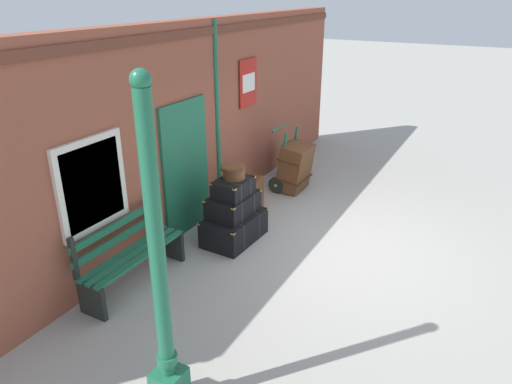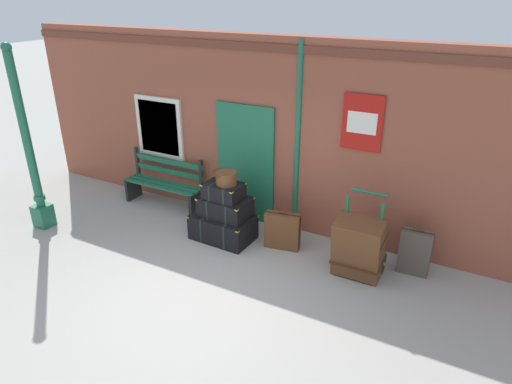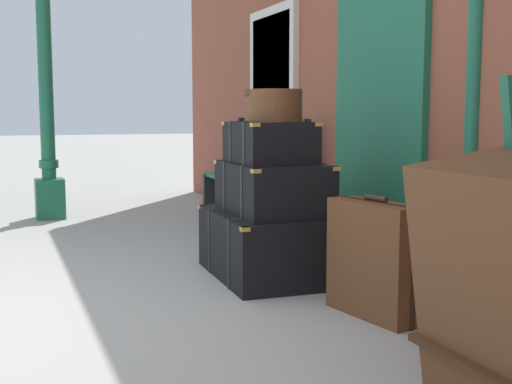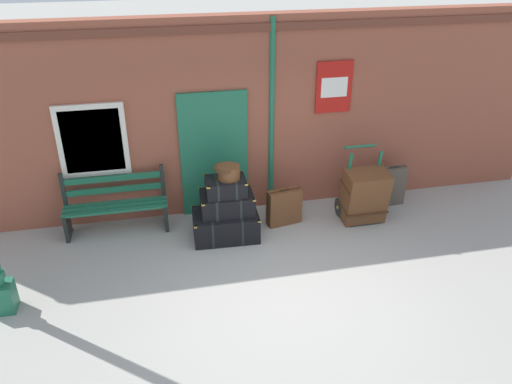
{
  "view_description": "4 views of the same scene",
  "coord_description": "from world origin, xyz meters",
  "px_view_note": "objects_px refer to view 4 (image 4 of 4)",
  "views": [
    {
      "loc": [
        -6.07,
        -1.83,
        3.62
      ],
      "look_at": [
        0.23,
        1.6,
        0.53
      ],
      "focal_mm": 33.34,
      "sensor_mm": 36.0,
      "label": 1
    },
    {
      "loc": [
        3.08,
        -3.96,
        3.86
      ],
      "look_at": [
        0.02,
        1.79,
        0.89
      ],
      "focal_mm": 31.58,
      "sensor_mm": 36.0,
      "label": 2
    },
    {
      "loc": [
        3.44,
        -0.01,
        1.06
      ],
      "look_at": [
        -0.6,
        1.56,
        0.54
      ],
      "focal_mm": 46.91,
      "sensor_mm": 36.0,
      "label": 3
    },
    {
      "loc": [
        -1.45,
        -5.16,
        4.4
      ],
      "look_at": [
        0.02,
        1.74,
        0.66
      ],
      "focal_mm": 35.87,
      "sensor_mm": 36.0,
      "label": 4
    }
  ],
  "objects_px": {
    "suitcase_oxblood": "(284,207)",
    "platform_bench": "(116,205)",
    "steamer_trunk_base": "(226,225)",
    "suitcase_charcoal": "(392,186)",
    "round_hatbox": "(228,171)",
    "large_brown_trunk": "(364,196)",
    "steamer_trunk_top": "(226,187)",
    "steamer_trunk_middle": "(227,203)",
    "porters_trolley": "(359,201)"
  },
  "relations": [
    {
      "from": "suitcase_oxblood",
      "to": "platform_bench",
      "type": "bearing_deg",
      "value": 172.14
    },
    {
      "from": "steamer_trunk_base",
      "to": "suitcase_charcoal",
      "type": "distance_m",
      "value": 3.03
    },
    {
      "from": "round_hatbox",
      "to": "suitcase_oxblood",
      "type": "relative_size",
      "value": 0.61
    },
    {
      "from": "steamer_trunk_base",
      "to": "round_hatbox",
      "type": "bearing_deg",
      "value": 22.71
    },
    {
      "from": "large_brown_trunk",
      "to": "steamer_trunk_top",
      "type": "bearing_deg",
      "value": 179.72
    },
    {
      "from": "steamer_trunk_top",
      "to": "large_brown_trunk",
      "type": "relative_size",
      "value": 0.67
    },
    {
      "from": "steamer_trunk_middle",
      "to": "suitcase_oxblood",
      "type": "distance_m",
      "value": 1.01
    },
    {
      "from": "platform_bench",
      "to": "suitcase_charcoal",
      "type": "relative_size",
      "value": 2.18
    },
    {
      "from": "porters_trolley",
      "to": "suitcase_charcoal",
      "type": "height_order",
      "value": "porters_trolley"
    },
    {
      "from": "round_hatbox",
      "to": "platform_bench",
      "type": "bearing_deg",
      "value": 162.61
    },
    {
      "from": "steamer_trunk_base",
      "to": "porters_trolley",
      "type": "xyz_separation_m",
      "value": [
        2.28,
        0.18,
        0.06
      ]
    },
    {
      "from": "suitcase_oxblood",
      "to": "steamer_trunk_middle",
      "type": "bearing_deg",
      "value": -169.94
    },
    {
      "from": "steamer_trunk_middle",
      "to": "large_brown_trunk",
      "type": "distance_m",
      "value": 2.25
    },
    {
      "from": "platform_bench",
      "to": "suitcase_oxblood",
      "type": "distance_m",
      "value": 2.68
    },
    {
      "from": "steamer_trunk_top",
      "to": "round_hatbox",
      "type": "xyz_separation_m",
      "value": [
        0.04,
        0.01,
        0.25
      ]
    },
    {
      "from": "steamer_trunk_middle",
      "to": "suitcase_oxblood",
      "type": "relative_size",
      "value": 1.29
    },
    {
      "from": "steamer_trunk_top",
      "to": "round_hatbox",
      "type": "bearing_deg",
      "value": 16.55
    },
    {
      "from": "round_hatbox",
      "to": "porters_trolley",
      "type": "xyz_separation_m",
      "value": [
        2.21,
        0.15,
        -0.84
      ]
    },
    {
      "from": "round_hatbox",
      "to": "porters_trolley",
      "type": "height_order",
      "value": "porters_trolley"
    },
    {
      "from": "steamer_trunk_middle",
      "to": "round_hatbox",
      "type": "bearing_deg",
      "value": -7.57
    },
    {
      "from": "suitcase_charcoal",
      "to": "steamer_trunk_base",
      "type": "bearing_deg",
      "value": -171.35
    },
    {
      "from": "steamer_trunk_base",
      "to": "large_brown_trunk",
      "type": "height_order",
      "value": "large_brown_trunk"
    },
    {
      "from": "porters_trolley",
      "to": "steamer_trunk_top",
      "type": "bearing_deg",
      "value": -175.94
    },
    {
      "from": "round_hatbox",
      "to": "suitcase_charcoal",
      "type": "distance_m",
      "value": 3.05
    },
    {
      "from": "steamer_trunk_middle",
      "to": "round_hatbox",
      "type": "relative_size",
      "value": 2.1
    },
    {
      "from": "platform_bench",
      "to": "steamer_trunk_top",
      "type": "height_order",
      "value": "platform_bench"
    },
    {
      "from": "suitcase_charcoal",
      "to": "porters_trolley",
      "type": "bearing_deg",
      "value": -158.51
    },
    {
      "from": "suitcase_oxblood",
      "to": "suitcase_charcoal",
      "type": "relative_size",
      "value": 0.87
    },
    {
      "from": "porters_trolley",
      "to": "large_brown_trunk",
      "type": "xyz_separation_m",
      "value": [
        -0.0,
        -0.17,
        0.19
      ]
    },
    {
      "from": "steamer_trunk_top",
      "to": "steamer_trunk_base",
      "type": "bearing_deg",
      "value": -147.11
    },
    {
      "from": "round_hatbox",
      "to": "suitcase_oxblood",
      "type": "distance_m",
      "value": 1.25
    },
    {
      "from": "platform_bench",
      "to": "steamer_trunk_middle",
      "type": "relative_size",
      "value": 1.94
    },
    {
      "from": "platform_bench",
      "to": "round_hatbox",
      "type": "bearing_deg",
      "value": -17.39
    },
    {
      "from": "platform_bench",
      "to": "steamer_trunk_middle",
      "type": "distance_m",
      "value": 1.78
    },
    {
      "from": "round_hatbox",
      "to": "suitcase_charcoal",
      "type": "bearing_deg",
      "value": 8.3
    },
    {
      "from": "porters_trolley",
      "to": "suitcase_charcoal",
      "type": "bearing_deg",
      "value": 21.49
    },
    {
      "from": "steamer_trunk_middle",
      "to": "suitcase_oxblood",
      "type": "bearing_deg",
      "value": 10.06
    },
    {
      "from": "suitcase_charcoal",
      "to": "steamer_trunk_middle",
      "type": "bearing_deg",
      "value": -171.87
    },
    {
      "from": "steamer_trunk_base",
      "to": "round_hatbox",
      "type": "xyz_separation_m",
      "value": [
        0.07,
        0.03,
        0.91
      ]
    },
    {
      "from": "steamer_trunk_top",
      "to": "porters_trolley",
      "type": "distance_m",
      "value": 2.34
    },
    {
      "from": "steamer_trunk_middle",
      "to": "round_hatbox",
      "type": "height_order",
      "value": "round_hatbox"
    },
    {
      "from": "steamer_trunk_middle",
      "to": "suitcase_charcoal",
      "type": "height_order",
      "value": "steamer_trunk_middle"
    },
    {
      "from": "steamer_trunk_middle",
      "to": "porters_trolley",
      "type": "xyz_separation_m",
      "value": [
        2.25,
        0.14,
        -0.31
      ]
    },
    {
      "from": "steamer_trunk_base",
      "to": "large_brown_trunk",
      "type": "relative_size",
      "value": 1.11
    },
    {
      "from": "platform_bench",
      "to": "steamer_trunk_top",
      "type": "distance_m",
      "value": 1.82
    },
    {
      "from": "round_hatbox",
      "to": "suitcase_charcoal",
      "type": "height_order",
      "value": "round_hatbox"
    },
    {
      "from": "platform_bench",
      "to": "suitcase_charcoal",
      "type": "height_order",
      "value": "platform_bench"
    },
    {
      "from": "steamer_trunk_middle",
      "to": "suitcase_charcoal",
      "type": "distance_m",
      "value": 3.0
    },
    {
      "from": "steamer_trunk_base",
      "to": "round_hatbox",
      "type": "distance_m",
      "value": 0.91
    },
    {
      "from": "platform_bench",
      "to": "porters_trolley",
      "type": "xyz_separation_m",
      "value": [
        3.94,
        -0.39,
        -0.17
      ]
    }
  ]
}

